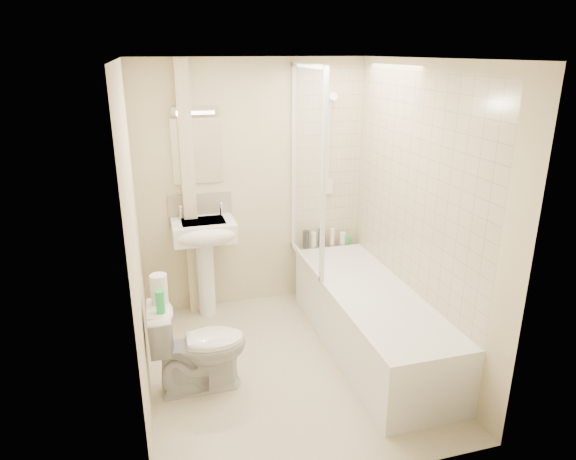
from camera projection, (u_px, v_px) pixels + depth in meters
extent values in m
plane|color=beige|center=(288.00, 365.00, 4.22)|extent=(2.50, 2.50, 0.00)
cube|color=beige|center=(253.00, 187.00, 4.96)|extent=(2.20, 0.02, 2.40)
cube|color=beige|center=(135.00, 242.00, 3.54)|extent=(0.02, 2.50, 2.40)
cube|color=beige|center=(420.00, 216.00, 4.11)|extent=(0.02, 2.50, 2.40)
cube|color=white|center=(288.00, 59.00, 3.43)|extent=(2.20, 2.50, 0.02)
cube|color=beige|center=(327.00, 160.00, 5.07)|extent=(0.70, 0.01, 1.75)
cube|color=beige|center=(417.00, 186.00, 4.09)|extent=(0.01, 2.10, 1.75)
cube|color=beige|center=(189.00, 193.00, 4.75)|extent=(0.12, 0.12, 2.40)
cube|color=beige|center=(200.00, 209.00, 4.88)|extent=(0.60, 0.02, 0.30)
cube|color=white|center=(197.00, 151.00, 4.69)|extent=(0.46, 0.01, 0.60)
cube|color=silver|center=(195.00, 110.00, 4.55)|extent=(0.42, 0.07, 0.07)
cube|color=white|center=(370.00, 320.00, 4.39)|extent=(0.70, 2.10, 0.55)
cube|color=white|center=(371.00, 296.00, 4.31)|extent=(0.56, 1.96, 0.05)
cube|color=white|center=(307.00, 169.00, 4.57)|extent=(0.01, 0.90, 1.80)
cube|color=white|center=(293.00, 160.00, 4.96)|extent=(0.04, 0.04, 1.80)
cube|color=white|center=(324.00, 181.00, 4.16)|extent=(0.04, 0.04, 1.80)
cube|color=white|center=(308.00, 66.00, 4.28)|extent=(0.04, 0.90, 0.04)
cube|color=white|center=(306.00, 260.00, 4.86)|extent=(0.04, 0.90, 0.03)
cylinder|color=white|center=(328.00, 148.00, 5.00)|extent=(0.02, 0.02, 0.90)
cylinder|color=white|center=(327.00, 193.00, 5.15)|extent=(0.05, 0.05, 0.02)
cylinder|color=white|center=(329.00, 101.00, 4.86)|extent=(0.05, 0.05, 0.02)
cylinder|color=white|center=(332.00, 98.00, 4.79)|extent=(0.08, 0.11, 0.11)
cube|color=white|center=(327.00, 186.00, 5.13)|extent=(0.10, 0.05, 0.14)
cylinder|color=white|center=(327.00, 143.00, 4.96)|extent=(0.01, 0.13, 0.84)
cylinder|color=white|center=(206.00, 277.00, 4.94)|extent=(0.17, 0.17, 0.77)
cube|color=white|center=(204.00, 230.00, 4.75)|extent=(0.57, 0.44, 0.18)
ellipsoid|color=white|center=(206.00, 236.00, 4.60)|extent=(0.57, 0.24, 0.18)
cube|color=silver|center=(203.00, 223.00, 4.73)|extent=(0.40, 0.29, 0.04)
cylinder|color=white|center=(181.00, 213.00, 4.76)|extent=(0.03, 0.03, 0.10)
cylinder|color=white|center=(221.00, 210.00, 4.85)|extent=(0.03, 0.03, 0.10)
sphere|color=white|center=(181.00, 207.00, 4.74)|extent=(0.04, 0.04, 0.04)
sphere|color=white|center=(221.00, 204.00, 4.83)|extent=(0.04, 0.04, 0.04)
cylinder|color=black|center=(306.00, 239.00, 5.20)|extent=(0.07, 0.07, 0.18)
cylinder|color=white|center=(314.00, 240.00, 5.22)|extent=(0.05, 0.05, 0.16)
cylinder|color=black|center=(321.00, 238.00, 5.24)|extent=(0.06, 0.06, 0.19)
cylinder|color=#12224F|center=(323.00, 240.00, 5.25)|extent=(0.06, 0.06, 0.13)
cylinder|color=#FBE4C2|center=(332.00, 237.00, 5.27)|extent=(0.05, 0.05, 0.18)
cylinder|color=white|center=(342.00, 238.00, 5.31)|extent=(0.06, 0.06, 0.13)
cylinder|color=green|center=(347.00, 240.00, 5.33)|extent=(0.06, 0.06, 0.08)
imported|color=white|center=(199.00, 346.00, 3.85)|extent=(0.42, 0.71, 0.72)
cylinder|color=white|center=(160.00, 296.00, 3.72)|extent=(0.12, 0.12, 0.11)
cylinder|color=white|center=(159.00, 282.00, 3.68)|extent=(0.12, 0.12, 0.11)
cylinder|color=#29C55F|center=(160.00, 302.00, 3.56)|extent=(0.06, 0.06, 0.17)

